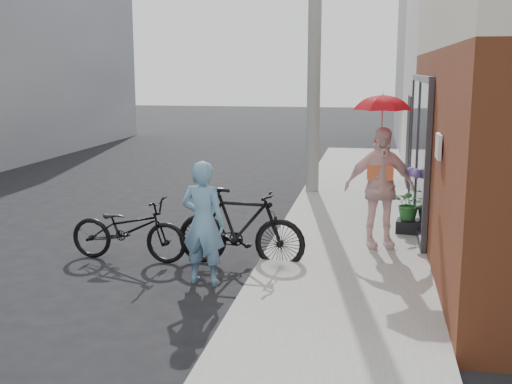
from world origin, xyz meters
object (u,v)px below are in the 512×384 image
(bike_right, at_px, (241,228))
(planter, at_px, (409,226))
(bike_left, at_px, (128,229))
(kimono_woman, at_px, (380,187))
(utility_pole, at_px, (315,32))
(officer, at_px, (203,223))

(bike_right, relative_size, planter, 4.81)
(bike_left, xyz_separation_m, kimono_woman, (3.55, 0.98, 0.55))
(bike_left, bearing_deg, planter, -61.56)
(utility_pole, xyz_separation_m, planter, (1.90, -3.31, -3.28))
(utility_pole, bearing_deg, bike_right, -95.47)
(officer, distance_m, bike_right, 0.91)
(officer, bearing_deg, bike_right, -101.28)
(planter, bearing_deg, bike_right, -141.52)
(officer, distance_m, kimono_woman, 2.84)
(bike_left, relative_size, bike_right, 0.95)
(utility_pole, relative_size, kimono_woman, 3.91)
(utility_pole, bearing_deg, bike_left, -112.27)
(bike_right, distance_m, planter, 3.08)
(utility_pole, bearing_deg, planter, -60.16)
(bike_left, bearing_deg, kimono_woman, -71.66)
(bike_left, xyz_separation_m, planter, (4.05, 1.94, -0.24))
(kimono_woman, bearing_deg, bike_right, -169.01)
(utility_pole, height_order, officer, utility_pole)
(utility_pole, bearing_deg, officer, -97.67)
(bike_left, relative_size, planter, 4.59)
(officer, height_order, bike_right, officer)
(officer, height_order, bike_left, officer)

